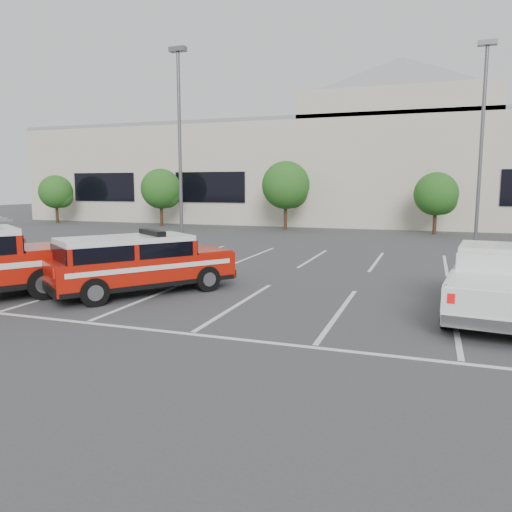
# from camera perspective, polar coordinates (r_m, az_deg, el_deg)

# --- Properties ---
(ground) EXTENTS (120.00, 120.00, 0.00)m
(ground) POSITION_cam_1_polar(r_m,az_deg,el_deg) (13.41, -2.02, -5.56)
(ground) COLOR #3A3A3C
(ground) RESTS_ON ground
(stall_markings) EXTENTS (23.00, 15.00, 0.01)m
(stall_markings) POSITION_cam_1_polar(r_m,az_deg,el_deg) (17.59, 3.33, -2.26)
(stall_markings) COLOR silver
(stall_markings) RESTS_ON ground
(convention_building) EXTENTS (60.00, 16.99, 13.20)m
(convention_building) POSITION_cam_1_polar(r_m,az_deg,el_deg) (44.26, 13.60, 9.90)
(convention_building) COLOR beige
(convention_building) RESTS_ON ground
(tree_far_left) EXTENTS (2.77, 2.77, 3.99)m
(tree_far_left) POSITION_cam_1_polar(r_m,az_deg,el_deg) (45.26, -21.77, 6.70)
(tree_far_left) COLOR #3F2B19
(tree_far_left) RESTS_ON ground
(tree_left) EXTENTS (3.07, 3.07, 4.42)m
(tree_left) POSITION_cam_1_polar(r_m,az_deg,el_deg) (39.44, -10.67, 7.40)
(tree_left) COLOR #3F2B19
(tree_left) RESTS_ON ground
(tree_mid_left) EXTENTS (3.37, 3.37, 4.85)m
(tree_mid_left) POSITION_cam_1_polar(r_m,az_deg,el_deg) (35.52, 3.58, 7.89)
(tree_mid_left) COLOR #3F2B19
(tree_mid_left) RESTS_ON ground
(tree_mid_right) EXTENTS (2.77, 2.77, 3.99)m
(tree_mid_right) POSITION_cam_1_polar(r_m,az_deg,el_deg) (34.19, 20.03, 6.51)
(tree_mid_right) COLOR #3F2B19
(tree_mid_right) RESTS_ON ground
(light_pole_left) EXTENTS (0.90, 0.60, 10.24)m
(light_pole_left) POSITION_cam_1_polar(r_m,az_deg,el_deg) (27.37, -8.70, 12.25)
(light_pole_left) COLOR #59595E
(light_pole_left) RESTS_ON ground
(light_pole_mid) EXTENTS (0.90, 0.60, 10.24)m
(light_pole_mid) POSITION_cam_1_polar(r_m,az_deg,el_deg) (28.30, 24.35, 11.50)
(light_pole_mid) COLOR #59595E
(light_pole_mid) RESTS_ON ground
(fire_chief_suv) EXTENTS (4.67, 5.37, 1.85)m
(fire_chief_suv) POSITION_cam_1_polar(r_m,az_deg,el_deg) (15.04, -13.23, -1.33)
(fire_chief_suv) COLOR #A21307
(fire_chief_suv) RESTS_ON ground
(white_pickup) EXTENTS (2.52, 5.67, 1.68)m
(white_pickup) POSITION_cam_1_polar(r_m,az_deg,el_deg) (13.56, 25.53, -3.31)
(white_pickup) COLOR silver
(white_pickup) RESTS_ON ground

